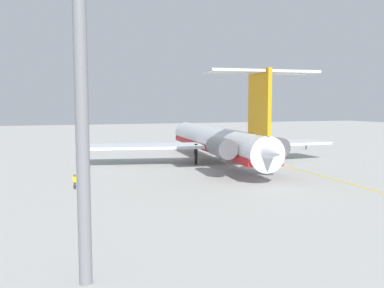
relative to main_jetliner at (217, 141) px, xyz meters
name	(u,v)px	position (x,y,z in m)	size (l,w,h in m)	color
ground	(252,166)	(-4.23, -4.17, -3.76)	(311.48, 311.48, 0.00)	#ADADA8
main_jetliner	(217,141)	(0.00, 0.00, 0.00)	(47.35, 41.86, 13.79)	silver
ground_crew_near_nose	(306,145)	(13.05, -26.87, -2.67)	(0.33, 0.34, 1.73)	black
ground_crew_near_tail	(75,180)	(-13.19, 23.51, -2.68)	(0.27, 0.42, 1.70)	black
ground_crew_portside	(86,146)	(26.08, 17.90, -2.63)	(0.44, 0.28, 1.78)	black
safety_cone_nose	(109,149)	(26.01, 13.29, -3.48)	(0.40, 0.40, 0.55)	#EA590F
safety_cone_wingtip	(271,144)	(23.47, -24.45, -3.48)	(0.40, 0.40, 0.55)	#EA590F
safety_cone_tail	(81,200)	(-20.21, 23.52, -3.48)	(0.40, 0.40, 0.55)	#EA590F
taxiway_centreline	(263,160)	(1.32, -9.40, -3.76)	(100.57, 0.36, 0.01)	gold
light_mast	(79,15)	(-39.11, 25.11, 10.18)	(4.00, 0.70, 25.45)	slate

